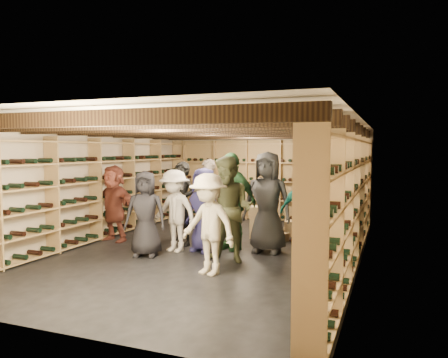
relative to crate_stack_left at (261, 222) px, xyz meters
The scene contains 22 objects.
ground 1.63m from the crate_stack_left, 112.51° to the right, with size 8.00×8.00×0.00m, color black.
walls 1.81m from the crate_stack_left, 112.51° to the right, with size 5.52×8.02×2.40m.
ceiling 2.61m from the crate_stack_left, 112.51° to the right, with size 5.50×8.00×0.01m, color beige.
ceiling_joists 2.50m from the crate_stack_left, 112.51° to the right, with size 5.40×7.12×0.18m.
wine_rack_left 3.58m from the crate_stack_left, 155.12° to the right, with size 0.32×7.50×2.15m.
wine_rack_right 2.56m from the crate_stack_left, 36.98° to the right, with size 0.32×7.50×2.15m.
wine_rack_back 2.54m from the crate_stack_left, 104.55° to the left, with size 4.70×0.30×2.15m.
crate_stack_left is the anchor object (origin of this frame).
crate_stack_right 0.81m from the crate_stack_left, 35.10° to the left, with size 0.56×0.43×0.34m.
crate_loose 0.46m from the crate_stack_left, 24.61° to the right, with size 0.50×0.33×0.17m, color tan.
person_0 2.77m from the crate_stack_left, 122.98° to the right, with size 0.75×0.49×1.53m, color black.
person_1 1.86m from the crate_stack_left, 136.15° to the right, with size 0.61×0.40×1.67m, color black.
person_2 2.21m from the crate_stack_left, 88.87° to the right, with size 0.87×0.68×1.80m, color #4D5232.
person_3 2.97m from the crate_stack_left, 89.69° to the right, with size 1.00×0.58×1.55m, color beige.
person_4 2.19m from the crate_stack_left, 52.65° to the right, with size 0.99×0.41×1.69m, color #1A796E.
person_5 3.16m from the crate_stack_left, 153.32° to the right, with size 1.47×0.47×1.59m, color brown.
person_6 1.78m from the crate_stack_left, 112.33° to the right, with size 0.77×0.50×1.57m, color #1C1B47.
person_7 1.26m from the crate_stack_left, 164.08° to the right, with size 0.62×0.41×1.70m, color gray.
person_8 1.32m from the crate_stack_left, 17.90° to the right, with size 0.90×0.70×1.85m, color #421B1A.
person_9 2.17m from the crate_stack_left, 123.29° to the right, with size 0.99×0.57×1.53m, color beige.
person_10 1.37m from the crate_stack_left, 101.67° to the right, with size 1.09×0.45×1.85m, color #234D27.
person_12 1.43m from the crate_stack_left, 69.18° to the right, with size 0.92×0.60×1.87m, color #37383C.
Camera 1 is at (3.22, -7.51, 1.93)m, focal length 35.00 mm.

